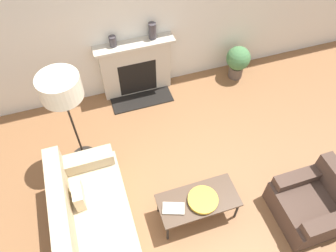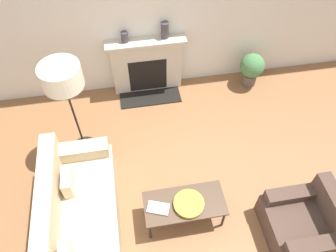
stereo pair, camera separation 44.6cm
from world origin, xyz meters
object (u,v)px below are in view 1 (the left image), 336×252
object	(u,v)px
floor_lamp	(61,92)
mantel_vase_center_left	(152,31)
coffee_table	(198,201)
bowl	(203,200)
armchair_near	(314,204)
couch	(95,238)
potted_plant	(238,60)
fireplace	(136,69)
mantel_vase_left	(113,41)
book	(174,208)

from	to	relation	value
floor_lamp	mantel_vase_center_left	xyz separation A→B (m)	(1.48, 1.17, -0.23)
coffee_table	bowl	size ratio (longest dim) A/B	2.68
armchair_near	bowl	distance (m)	1.48
couch	potted_plant	distance (m)	3.86
couch	coffee_table	size ratio (longest dim) A/B	2.11
fireplace	bowl	distance (m)	2.60
fireplace	mantel_vase_center_left	distance (m)	0.74
coffee_table	floor_lamp	bearing A→B (deg)	132.96
mantel_vase_left	mantel_vase_center_left	xyz separation A→B (m)	(0.64, 0.00, 0.05)
couch	coffee_table	world-z (taller)	couch
book	mantel_vase_center_left	world-z (taller)	mantel_vase_center_left
fireplace	mantel_vase_left	size ratio (longest dim) A/B	7.66
coffee_table	mantel_vase_center_left	world-z (taller)	mantel_vase_center_left
mantel_vase_left	potted_plant	distance (m)	2.29
mantel_vase_center_left	potted_plant	size ratio (longest dim) A/B	0.42
couch	book	xyz separation A→B (m)	(1.00, 0.02, 0.11)
mantel_vase_center_left	potted_plant	world-z (taller)	mantel_vase_center_left
potted_plant	couch	bearing A→B (deg)	-141.81
couch	floor_lamp	xyz separation A→B (m)	(0.04, 1.44, 1.09)
book	mantel_vase_center_left	size ratio (longest dim) A/B	1.16
bowl	mantel_vase_left	size ratio (longest dim) A/B	2.26
bowl	fireplace	bearing A→B (deg)	94.09
fireplace	bowl	xyz separation A→B (m)	(0.19, -2.59, -0.06)
fireplace	potted_plant	xyz separation A→B (m)	(1.83, -0.21, -0.13)
couch	bowl	bearing A→B (deg)	-89.73
mantel_vase_left	potted_plant	xyz separation A→B (m)	(2.15, -0.22, -0.76)
fireplace	coffee_table	bearing A→B (deg)	-86.87
mantel_vase_center_left	couch	bearing A→B (deg)	-120.25
mantel_vase_center_left	floor_lamp	bearing A→B (deg)	-141.60
mantel_vase_center_left	armchair_near	bearing A→B (deg)	-67.27
armchair_near	mantel_vase_left	size ratio (longest dim) A/B	4.93
book	bowl	bearing A→B (deg)	17.92
coffee_table	potted_plant	xyz separation A→B (m)	(1.69, 2.35, -0.01)
floor_lamp	mantel_vase_left	distance (m)	1.47
mantel_vase_center_left	potted_plant	distance (m)	1.73
mantel_vase_left	armchair_near	bearing A→B (deg)	-57.82
coffee_table	book	size ratio (longest dim) A/B	3.31
mantel_vase_center_left	potted_plant	xyz separation A→B (m)	(1.51, -0.22, -0.80)
bowl	mantel_vase_center_left	size ratio (longest dim) A/B	1.44
coffee_table	potted_plant	world-z (taller)	potted_plant
coffee_table	bowl	distance (m)	0.09
couch	armchair_near	bearing A→B (deg)	-98.53
floor_lamp	mantel_vase_left	bearing A→B (deg)	54.31
armchair_near	book	xyz separation A→B (m)	(-1.79, 0.44, 0.16)
armchair_near	book	world-z (taller)	armchair_near
bowl	floor_lamp	distance (m)	2.19
couch	mantel_vase_center_left	world-z (taller)	mantel_vase_center_left
potted_plant	bowl	bearing A→B (deg)	-124.68
fireplace	mantel_vase_left	distance (m)	0.70
floor_lamp	mantel_vase_center_left	distance (m)	1.90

